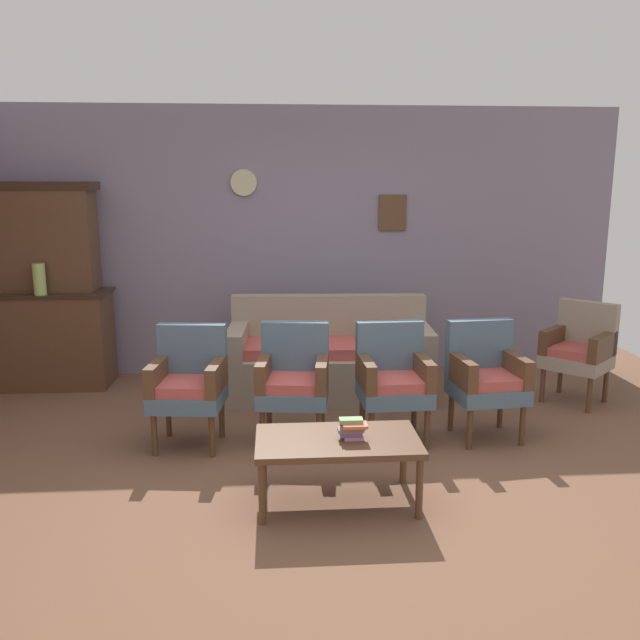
{
  "coord_description": "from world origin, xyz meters",
  "views": [
    {
      "loc": [
        -0.32,
        -4.1,
        1.95
      ],
      "look_at": [
        0.06,
        1.13,
        0.85
      ],
      "focal_mm": 36.85,
      "sensor_mm": 36.0,
      "label": 1
    }
  ],
  "objects": [
    {
      "name": "ground_plane",
      "position": [
        0.0,
        0.0,
        0.0
      ],
      "size": [
        7.68,
        7.68,
        0.0
      ],
      "primitive_type": "plane",
      "color": "brown"
    },
    {
      "name": "wall_back_with_decor",
      "position": [
        0.0,
        2.63,
        1.35
      ],
      "size": [
        6.4,
        0.09,
        2.7
      ],
      "color": "gray",
      "rests_on": "ground"
    },
    {
      "name": "side_cabinet",
      "position": [
        -2.48,
        2.25,
        0.47
      ],
      "size": [
        1.16,
        0.55,
        0.93
      ],
      "color": "brown",
      "rests_on": "ground"
    },
    {
      "name": "cabinet_upper_hutch",
      "position": [
        -2.48,
        2.33,
        1.45
      ],
      "size": [
        0.99,
        0.38,
        1.03
      ],
      "color": "brown",
      "rests_on": "side_cabinet"
    },
    {
      "name": "vase_on_cabinet",
      "position": [
        -2.48,
        2.07,
        1.08
      ],
      "size": [
        0.11,
        0.11,
        0.29
      ],
      "primitive_type": "cylinder",
      "color": "#AAC564",
      "rests_on": "side_cabinet"
    },
    {
      "name": "floral_couch",
      "position": [
        0.19,
        1.77,
        0.33
      ],
      "size": [
        1.89,
        0.89,
        0.9
      ],
      "color": "gray",
      "rests_on": "ground"
    },
    {
      "name": "armchair_near_couch_end",
      "position": [
        -0.96,
        0.66,
        0.5
      ],
      "size": [
        0.57,
        0.54,
        0.9
      ],
      "color": "slate",
      "rests_on": "ground"
    },
    {
      "name": "armchair_near_cabinet",
      "position": [
        -0.18,
        0.69,
        0.5
      ],
      "size": [
        0.57,
        0.55,
        0.9
      ],
      "color": "slate",
      "rests_on": "ground"
    },
    {
      "name": "armchair_by_doorway",
      "position": [
        0.58,
        0.65,
        0.5
      ],
      "size": [
        0.54,
        0.51,
        0.9
      ],
      "color": "slate",
      "rests_on": "ground"
    },
    {
      "name": "armchair_row_middle",
      "position": [
        1.3,
        0.66,
        0.5
      ],
      "size": [
        0.57,
        0.54,
        0.9
      ],
      "color": "slate",
      "rests_on": "ground"
    },
    {
      "name": "wingback_chair_by_fireplace",
      "position": [
        2.41,
        1.42,
        0.5
      ],
      "size": [
        0.71,
        0.71,
        0.9
      ],
      "color": "gray",
      "rests_on": "ground"
    },
    {
      "name": "coffee_table",
      "position": [
        0.06,
        -0.35,
        0.38
      ],
      "size": [
        1.0,
        0.56,
        0.42
      ],
      "color": "brown",
      "rests_on": "ground"
    },
    {
      "name": "book_stack_on_table",
      "position": [
        0.15,
        -0.37,
        0.49
      ],
      "size": [
        0.18,
        0.11,
        0.13
      ],
      "color": "pink",
      "rests_on": "coffee_table"
    }
  ]
}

